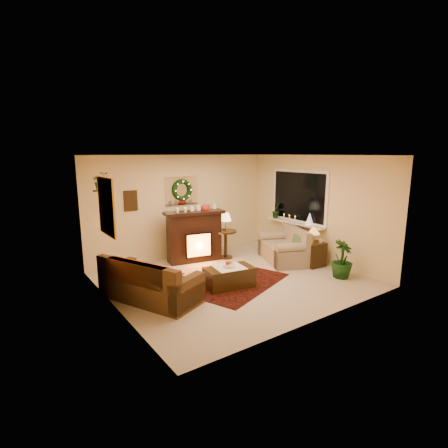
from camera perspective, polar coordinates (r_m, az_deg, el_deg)
floor at (r=7.53m, az=1.54°, el=-9.05°), size 5.00×5.00×0.00m
ceiling at (r=7.05m, az=1.66°, el=11.15°), size 5.00×5.00×0.00m
wall_back at (r=9.06m, az=-6.91°, el=2.90°), size 5.00×5.00×0.00m
wall_front at (r=5.58m, az=15.51°, el=-2.87°), size 5.00×5.00×0.00m
wall_left at (r=6.06m, az=-17.76°, el=-1.86°), size 4.50×4.50×0.00m
wall_right at (r=8.87m, az=14.70°, el=2.43°), size 4.50×4.50×0.00m
area_rug at (r=7.41m, az=1.14°, el=-9.36°), size 2.64×2.32×0.01m
sofa at (r=6.56m, az=-11.93°, el=-8.47°), size 1.51×2.03×0.80m
red_throw at (r=6.69m, az=-13.00°, el=-7.91°), size 0.80×1.30×0.02m
fireplace at (r=8.66m, az=-4.88°, el=-2.51°), size 1.35×0.64×1.19m
poinsettia at (r=8.66m, az=-3.13°, el=2.57°), size 0.20×0.20×0.20m
mantel_candle_a at (r=8.31m, az=-7.59°, el=1.83°), size 0.06×0.06×0.19m
mantel_candle_b at (r=8.39m, az=-6.31°, el=1.95°), size 0.06×0.06×0.19m
mantel_mirror at (r=8.99m, az=-6.91°, el=5.41°), size 0.92×0.02×0.72m
wreath at (r=8.95m, az=-6.79°, el=5.51°), size 0.55×0.11×0.55m
wall_art at (r=8.46m, az=-14.98°, el=3.70°), size 0.32×0.03×0.48m
gold_mirror at (r=6.27m, az=-18.67°, el=2.70°), size 0.03×0.84×1.00m
hanging_plant at (r=7.00m, az=-19.44°, el=5.33°), size 0.33×0.28×0.36m
loveseat at (r=8.76m, az=9.65°, el=-3.35°), size 1.32×1.65×0.83m
window_frame at (r=9.19m, az=12.11°, el=4.43°), size 0.03×1.86×1.36m
window_glass at (r=9.18m, az=12.05°, el=4.42°), size 0.02×1.70×1.22m
window_sill at (r=9.22m, az=11.49°, el=0.19°), size 0.22×1.86×0.04m
mini_tree at (r=8.90m, az=13.80°, el=0.80°), size 0.21×0.21×0.32m
sill_plant at (r=9.66m, az=8.52°, el=2.11°), size 0.29×0.24×0.54m
side_table_round at (r=8.93m, az=0.27°, el=-3.54°), size 0.72×0.72×0.72m
lamp_cream at (r=8.84m, az=0.24°, el=0.01°), size 0.30×0.30×0.45m
end_table_square at (r=8.60m, az=14.28°, el=-4.87°), size 0.50×0.50×0.57m
lamp_tiffany at (r=8.46m, az=14.41°, el=-1.83°), size 0.30×0.30×0.44m
coffee_table at (r=7.08m, az=0.85°, el=-8.59°), size 1.03×0.67×0.40m
fruit_bowl at (r=7.01m, az=0.86°, el=-6.73°), size 0.24×0.24×0.05m
floor_palm at (r=7.92m, az=18.74°, el=-5.19°), size 1.62×1.62×2.45m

